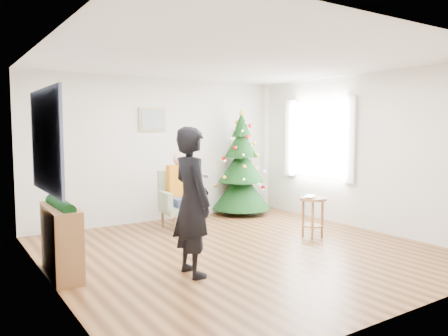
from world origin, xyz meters
TOP-DOWN VIEW (x-y plane):
  - floor at (0.00, 0.00)m, footprint 5.00×5.00m
  - ceiling at (0.00, 0.00)m, footprint 5.00×5.00m
  - wall_back at (0.00, 2.50)m, footprint 5.00×0.00m
  - wall_front at (0.00, -2.50)m, footprint 5.00×0.00m
  - wall_left at (-2.50, 0.00)m, footprint 0.00×5.00m
  - wall_right at (2.50, 0.00)m, footprint 0.00×5.00m
  - window_panel at (2.47, 1.00)m, footprint 0.04×1.30m
  - curtains at (2.44, 1.00)m, footprint 0.05×1.75m
  - christmas_tree at (1.53, 2.15)m, footprint 1.15×1.15m
  - stool at (1.34, -0.01)m, footprint 0.42×0.42m
  - laptop at (1.34, -0.01)m, footprint 0.41×0.38m
  - armchair at (-0.03, 1.73)m, footprint 0.75×0.70m
  - seated_person at (-0.04, 1.68)m, footprint 0.41×0.58m
  - standing_man at (-1.06, -0.50)m, footprint 0.43×0.63m
  - game_controller at (-0.88, -0.53)m, footprint 0.04×0.13m
  - console at (-2.33, 0.30)m, footprint 0.35×1.01m
  - garland at (-2.33, 0.30)m, footprint 0.14×0.90m
  - tapestry at (-2.46, 0.30)m, footprint 0.03×1.50m
  - framed_picture at (-0.20, 2.46)m, footprint 0.52×0.05m

SIDE VIEW (x-z plane):
  - floor at x=0.00m, z-range 0.00..0.00m
  - stool at x=1.34m, z-range 0.01..0.63m
  - armchair at x=-0.03m, z-range -0.13..0.84m
  - console at x=-2.33m, z-range 0.00..0.80m
  - laptop at x=1.34m, z-range 0.63..0.65m
  - seated_person at x=-0.04m, z-range 0.01..1.28m
  - garland at x=-2.33m, z-range 0.75..0.89m
  - standing_man at x=-1.06m, z-range 0.00..1.71m
  - christmas_tree at x=1.53m, z-range -0.10..1.98m
  - game_controller at x=-0.88m, z-range 1.12..1.16m
  - wall_back at x=0.00m, z-range -1.20..3.80m
  - wall_front at x=0.00m, z-range -1.20..3.80m
  - wall_left at x=-2.50m, z-range -1.20..3.80m
  - wall_right at x=2.50m, z-range -1.20..3.80m
  - window_panel at x=2.47m, z-range 0.80..2.20m
  - curtains at x=2.44m, z-range 0.75..2.25m
  - tapestry at x=-2.46m, z-range 0.98..2.12m
  - framed_picture at x=-0.20m, z-range 1.64..2.06m
  - ceiling at x=0.00m, z-range 2.60..2.60m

